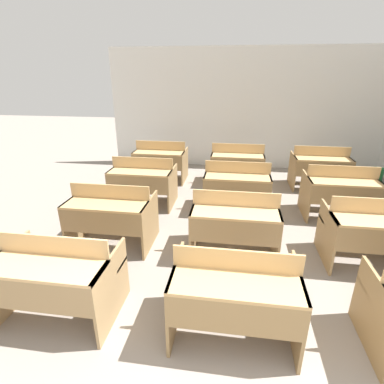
# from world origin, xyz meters

# --- Properties ---
(wall_back) EXTENTS (6.59, 0.06, 2.81)m
(wall_back) POSITION_xyz_m (0.00, 6.79, 1.40)
(wall_back) COLOR silver
(wall_back) RESTS_ON ground_plane
(bench_front_left) EXTENTS (1.08, 0.76, 0.87)m
(bench_front_left) POSITION_xyz_m (-1.78, 1.37, 0.46)
(bench_front_left) COLOR #9A7C52
(bench_front_left) RESTS_ON ground_plane
(bench_front_center) EXTENTS (1.08, 0.76, 0.87)m
(bench_front_center) POSITION_xyz_m (-0.11, 1.38, 0.46)
(bench_front_center) COLOR olive
(bench_front_center) RESTS_ON ground_plane
(bench_second_left) EXTENTS (1.08, 0.76, 0.87)m
(bench_second_left) POSITION_xyz_m (-1.78, 2.70, 0.46)
(bench_second_left) COLOR olive
(bench_second_left) RESTS_ON ground_plane
(bench_second_center) EXTENTS (1.08, 0.76, 0.87)m
(bench_second_center) POSITION_xyz_m (-0.13, 2.70, 0.46)
(bench_second_center) COLOR #98794F
(bench_second_center) RESTS_ON ground_plane
(bench_second_right) EXTENTS (1.08, 0.76, 0.87)m
(bench_second_right) POSITION_xyz_m (1.53, 2.72, 0.46)
(bench_second_right) COLOR #96784E
(bench_second_right) RESTS_ON ground_plane
(bench_third_left) EXTENTS (1.08, 0.76, 0.87)m
(bench_third_left) POSITION_xyz_m (-1.76, 4.08, 0.46)
(bench_third_left) COLOR #94754B
(bench_third_left) RESTS_ON ground_plane
(bench_third_center) EXTENTS (1.08, 0.76, 0.87)m
(bench_third_center) POSITION_xyz_m (-0.12, 4.05, 0.46)
(bench_third_center) COLOR olive
(bench_third_center) RESTS_ON ground_plane
(bench_third_right) EXTENTS (1.08, 0.76, 0.87)m
(bench_third_right) POSITION_xyz_m (1.54, 4.05, 0.46)
(bench_third_right) COLOR olive
(bench_third_right) RESTS_ON ground_plane
(bench_back_left) EXTENTS (1.08, 0.76, 0.87)m
(bench_back_left) POSITION_xyz_m (-1.77, 5.43, 0.46)
(bench_back_left) COLOR olive
(bench_back_left) RESTS_ON ground_plane
(bench_back_center) EXTENTS (1.08, 0.76, 0.87)m
(bench_back_center) POSITION_xyz_m (-0.12, 5.41, 0.46)
(bench_back_center) COLOR #95764C
(bench_back_center) RESTS_ON ground_plane
(bench_back_right) EXTENTS (1.08, 0.76, 0.87)m
(bench_back_right) POSITION_xyz_m (1.55, 5.41, 0.46)
(bench_back_right) COLOR olive
(bench_back_right) RESTS_ON ground_plane
(wastepaper_bin) EXTENTS (0.23, 0.23, 0.31)m
(wastepaper_bin) POSITION_xyz_m (2.93, 6.01, 0.16)
(wastepaper_bin) COLOR #1E6B33
(wastepaper_bin) RESTS_ON ground_plane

